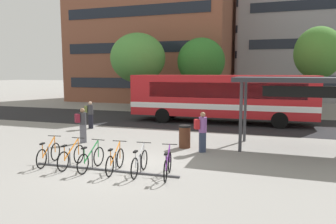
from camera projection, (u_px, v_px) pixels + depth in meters
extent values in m
plane|color=gray|center=(124.00, 166.00, 11.50)|extent=(200.00, 200.00, 0.00)
cube|color=#232326|center=(195.00, 121.00, 21.95)|extent=(80.00, 7.20, 0.01)
cube|color=red|center=(221.00, 95.00, 21.17)|extent=(12.06, 2.86, 2.70)
cube|color=white|center=(221.00, 105.00, 21.26)|extent=(12.08, 2.88, 0.36)
cube|color=black|center=(145.00, 78.00, 22.59)|extent=(1.06, 2.32, 0.40)
cube|color=black|center=(138.00, 90.00, 22.85)|extent=(0.14, 2.19, 1.40)
cube|color=black|center=(223.00, 90.00, 19.85)|extent=(9.84, 0.32, 0.97)
cube|color=black|center=(228.00, 88.00, 22.22)|extent=(9.84, 0.32, 0.97)
cylinder|color=black|center=(163.00, 115.00, 21.31)|extent=(1.01, 0.33, 1.00)
cylinder|color=black|center=(172.00, 111.00, 23.51)|extent=(1.01, 0.33, 1.00)
cylinder|color=black|center=(279.00, 120.00, 19.18)|extent=(1.01, 0.33, 1.00)
cylinder|color=black|center=(278.00, 115.00, 21.37)|extent=(1.01, 0.33, 1.00)
cube|color=#47474C|center=(104.00, 170.00, 11.01)|extent=(5.45, 0.24, 0.06)
cylinder|color=#47474C|center=(48.00, 156.00, 11.61)|extent=(0.04, 0.04, 0.70)
cylinder|color=#47474C|center=(70.00, 158.00, 11.35)|extent=(0.04, 0.04, 0.70)
cylinder|color=#47474C|center=(92.00, 160.00, 11.10)|extent=(0.04, 0.04, 0.70)
cylinder|color=#47474C|center=(116.00, 162.00, 10.84)|extent=(0.04, 0.04, 0.70)
cylinder|color=#47474C|center=(141.00, 164.00, 10.58)|extent=(0.04, 0.04, 0.70)
cylinder|color=#47474C|center=(166.00, 166.00, 10.33)|extent=(0.04, 0.04, 0.70)
torus|color=black|center=(55.00, 152.00, 12.21)|extent=(0.17, 0.70, 0.70)
torus|color=black|center=(41.00, 159.00, 11.21)|extent=(0.17, 0.70, 0.70)
cube|color=orange|center=(49.00, 147.00, 11.69)|extent=(0.20, 0.91, 0.58)
cylinder|color=orange|center=(43.00, 151.00, 11.27)|extent=(0.03, 0.03, 0.55)
cube|color=black|center=(42.00, 144.00, 11.24)|extent=(0.14, 0.23, 0.05)
cylinder|color=orange|center=(55.00, 144.00, 12.15)|extent=(0.04, 0.04, 0.65)
cylinder|color=black|center=(54.00, 136.00, 12.11)|extent=(0.52, 0.12, 0.03)
torus|color=black|center=(79.00, 154.00, 11.86)|extent=(0.08, 0.71, 0.70)
torus|color=black|center=(63.00, 162.00, 10.88)|extent=(0.08, 0.71, 0.70)
cube|color=orange|center=(71.00, 149.00, 11.35)|extent=(0.08, 0.92, 0.58)
cylinder|color=orange|center=(64.00, 153.00, 10.94)|extent=(0.03, 0.03, 0.55)
cube|color=black|center=(64.00, 146.00, 10.91)|extent=(0.11, 0.22, 0.05)
cylinder|color=orange|center=(78.00, 146.00, 11.80)|extent=(0.03, 0.03, 0.65)
cylinder|color=black|center=(78.00, 138.00, 11.76)|extent=(0.52, 0.05, 0.03)
torus|color=black|center=(99.00, 156.00, 11.53)|extent=(0.04, 0.70, 0.70)
torus|color=black|center=(83.00, 164.00, 10.57)|extent=(0.04, 0.70, 0.70)
cube|color=#1E7F38|center=(91.00, 151.00, 11.03)|extent=(0.03, 0.92, 0.58)
cylinder|color=#1E7F38|center=(84.00, 156.00, 10.64)|extent=(0.03, 0.03, 0.55)
cube|color=black|center=(84.00, 148.00, 10.60)|extent=(0.10, 0.22, 0.05)
cylinder|color=#1E7F38|center=(98.00, 148.00, 11.48)|extent=(0.03, 0.03, 0.65)
cylinder|color=black|center=(98.00, 140.00, 11.44)|extent=(0.52, 0.03, 0.03)
torus|color=black|center=(120.00, 158.00, 11.32)|extent=(0.13, 0.70, 0.70)
torus|color=black|center=(110.00, 166.00, 10.32)|extent=(0.13, 0.70, 0.70)
cube|color=orange|center=(115.00, 153.00, 10.80)|extent=(0.15, 0.92, 0.58)
cylinder|color=orange|center=(111.00, 158.00, 10.39)|extent=(0.03, 0.03, 0.55)
cube|color=black|center=(110.00, 150.00, 10.35)|extent=(0.13, 0.23, 0.05)
cylinder|color=orange|center=(120.00, 150.00, 11.26)|extent=(0.04, 0.04, 0.65)
cylinder|color=black|center=(120.00, 141.00, 11.22)|extent=(0.52, 0.09, 0.03)
torus|color=black|center=(144.00, 160.00, 11.09)|extent=(0.11, 0.71, 0.70)
torus|color=black|center=(135.00, 168.00, 10.10)|extent=(0.11, 0.71, 0.70)
cube|color=#B7BABF|center=(140.00, 155.00, 10.57)|extent=(0.11, 0.92, 0.58)
cylinder|color=#B7BABF|center=(136.00, 160.00, 10.17)|extent=(0.03, 0.03, 0.55)
cube|color=black|center=(135.00, 152.00, 10.13)|extent=(0.12, 0.23, 0.05)
cylinder|color=#B7BABF|center=(144.00, 151.00, 11.03)|extent=(0.03, 0.03, 0.65)
cylinder|color=black|center=(144.00, 142.00, 10.99)|extent=(0.52, 0.07, 0.03)
torus|color=black|center=(170.00, 162.00, 10.82)|extent=(0.17, 0.70, 0.70)
torus|color=black|center=(166.00, 171.00, 9.81)|extent=(0.17, 0.70, 0.70)
cube|color=#702893|center=(168.00, 157.00, 10.30)|extent=(0.20, 0.91, 0.58)
cylinder|color=#702893|center=(166.00, 162.00, 9.88)|extent=(0.04, 0.04, 0.55)
cube|color=black|center=(166.00, 154.00, 9.85)|extent=(0.14, 0.23, 0.05)
cylinder|color=#702893|center=(170.00, 153.00, 10.76)|extent=(0.04, 0.04, 0.65)
cylinder|color=black|center=(170.00, 144.00, 10.72)|extent=(0.52, 0.12, 0.03)
cylinder|color=#38383D|center=(241.00, 117.00, 13.47)|extent=(0.14, 0.14, 2.99)
cylinder|color=#38383D|center=(245.00, 111.00, 15.50)|extent=(0.14, 0.14, 2.99)
cube|color=#28282D|center=(301.00, 80.00, 13.54)|extent=(5.54, 2.96, 0.20)
cube|color=black|center=(303.00, 92.00, 12.44)|extent=(3.03, 0.08, 0.44)
cube|color=#565660|center=(83.00, 133.00, 15.32)|extent=(0.32, 0.33, 0.91)
cylinder|color=#333338|center=(83.00, 118.00, 15.22)|extent=(0.48, 0.48, 0.56)
sphere|color=#936B4C|center=(82.00, 110.00, 15.17)|extent=(0.22, 0.22, 0.22)
cube|color=maroon|center=(77.00, 118.00, 15.08)|extent=(0.33, 0.31, 0.40)
cube|color=#2D3851|center=(202.00, 142.00, 13.51)|extent=(0.32, 0.30, 0.86)
cylinder|color=#7F4C93|center=(203.00, 125.00, 13.42)|extent=(0.46, 0.46, 0.65)
sphere|color=#936B4C|center=(203.00, 115.00, 13.36)|extent=(0.22, 0.22, 0.22)
cube|color=#B21E23|center=(197.00, 124.00, 13.36)|extent=(0.29, 0.33, 0.40)
cube|color=black|center=(91.00, 121.00, 19.17)|extent=(0.32, 0.29, 0.87)
cylinder|color=#333338|center=(90.00, 110.00, 19.08)|extent=(0.45, 0.45, 0.57)
sphere|color=tan|center=(90.00, 103.00, 19.03)|extent=(0.22, 0.22, 0.22)
cube|color=#56602D|center=(86.00, 109.00, 19.05)|extent=(0.28, 0.33, 0.40)
cylinder|color=#4C2819|center=(185.00, 137.00, 14.29)|extent=(0.52, 0.52, 0.95)
cylinder|color=black|center=(185.00, 126.00, 14.23)|extent=(0.55, 0.55, 0.08)
cylinder|color=brown|center=(201.00, 95.00, 28.90)|extent=(0.32, 0.32, 2.57)
ellipsoid|color=#2D7028|center=(201.00, 61.00, 28.52)|extent=(4.28, 4.28, 4.20)
cylinder|color=brown|center=(138.00, 94.00, 28.73)|extent=(0.32, 0.32, 2.77)
ellipsoid|color=#4C8E3D|center=(138.00, 58.00, 28.32)|extent=(4.92, 4.92, 4.43)
cylinder|color=brown|center=(316.00, 96.00, 24.18)|extent=(0.32, 0.32, 3.16)
ellipsoid|color=#427A2D|center=(318.00, 53.00, 23.77)|extent=(3.51, 3.51, 3.93)
cube|color=brown|center=(154.00, 22.00, 37.92)|extent=(18.15, 11.06, 18.59)
cube|color=black|center=(135.00, 83.00, 33.57)|extent=(15.97, 0.06, 1.10)
cube|color=black|center=(135.00, 47.00, 33.10)|extent=(15.97, 0.06, 1.10)
cube|color=black|center=(134.00, 11.00, 32.63)|extent=(15.97, 0.06, 1.10)
cube|color=gray|center=(336.00, 17.00, 39.29)|extent=(22.46, 13.30, 20.38)
cube|color=gray|center=(250.00, 47.00, 51.37)|extent=(17.66, 10.43, 14.86)
cube|color=black|center=(246.00, 80.00, 47.08)|extent=(15.54, 0.06, 1.10)
cube|color=black|center=(247.00, 55.00, 46.61)|extent=(15.54, 0.06, 1.10)
cube|color=black|center=(248.00, 29.00, 46.14)|extent=(15.54, 0.06, 1.10)
cube|color=black|center=(248.00, 2.00, 45.67)|extent=(15.54, 0.06, 1.10)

